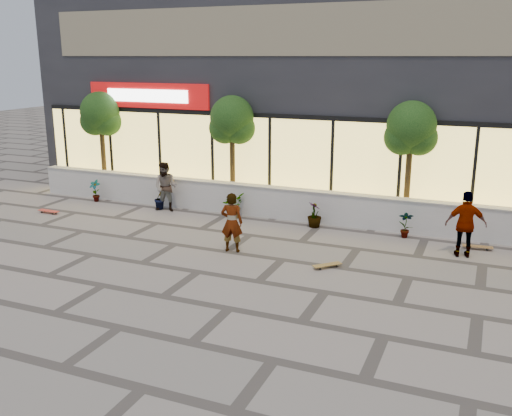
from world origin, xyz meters
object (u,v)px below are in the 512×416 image
at_px(skater_left, 166,187).
at_px(skateboard_right_near, 478,247).
at_px(tree_mideast, 411,131).
at_px(skater_right_near, 466,224).
at_px(skateboard_center, 327,265).
at_px(skater_center, 232,222).
at_px(tree_west, 101,116).
at_px(skateboard_left, 49,211).
at_px(tree_midwest, 232,123).

height_order(skater_left, skateboard_right_near, skater_left).
height_order(tree_mideast, skateboard_right_near, tree_mideast).
bearing_deg(skater_right_near, skateboard_center, 25.34).
relative_size(skater_center, skater_left, 0.97).
xyz_separation_m(tree_west, skateboard_center, (10.26, -4.55, -2.91)).
height_order(skater_center, skateboard_right_near, skater_center).
bearing_deg(skater_right_near, skateboard_right_near, -124.11).
height_order(skateboard_center, skateboard_right_near, skateboard_right_near).
bearing_deg(skateboard_left, skateboard_center, -4.94).
bearing_deg(tree_west, tree_midwest, 0.00).
xyz_separation_m(skater_center, skateboard_right_near, (6.23, 2.77, -0.75)).
distance_m(skater_center, skateboard_right_near, 6.86).
bearing_deg(skater_left, skater_right_near, -12.90).
xyz_separation_m(tree_midwest, skateboard_left, (-5.45, -3.21, -2.91)).
xyz_separation_m(tree_midwest, skateboard_center, (4.76, -4.55, -2.91)).
xyz_separation_m(tree_midwest, tree_mideast, (6.00, 0.00, 0.00)).
distance_m(skateboard_left, skateboard_right_near, 13.77).
height_order(tree_west, skater_left, tree_west).
distance_m(skater_left, skateboard_center, 7.39).
xyz_separation_m(skateboard_left, skateboard_right_near, (13.67, 1.66, 0.00)).
height_order(skater_left, skateboard_center, skater_left).
bearing_deg(tree_mideast, tree_west, 180.00).
height_order(skateboard_center, skateboard_left, skateboard_left).
bearing_deg(skateboard_left, skater_center, -5.98).
distance_m(tree_midwest, skateboard_right_near, 8.86).
relative_size(tree_west, skateboard_right_near, 4.74).
bearing_deg(tree_midwest, tree_mideast, 0.00).
bearing_deg(skater_left, skater_center, -44.64).
xyz_separation_m(tree_west, skateboard_left, (0.05, -3.21, -2.91)).
bearing_deg(tree_west, tree_mideast, 0.00).
xyz_separation_m(tree_mideast, skateboard_right_near, (2.22, -1.56, -2.90)).
relative_size(tree_mideast, skateboard_right_near, 4.74).
height_order(skater_left, skateboard_left, skater_left).
bearing_deg(tree_midwest, skater_left, -143.28).
xyz_separation_m(skater_center, skater_left, (-3.87, 2.93, 0.03)).
height_order(tree_midwest, skater_center, tree_midwest).
distance_m(skater_center, skateboard_left, 7.56).
bearing_deg(tree_mideast, skater_left, -169.92).
bearing_deg(skater_right_near, tree_midwest, -26.58).
bearing_deg(tree_midwest, skater_center, -65.28).
distance_m(skateboard_center, skateboard_right_near, 4.58).
distance_m(tree_midwest, skateboard_center, 7.20).
height_order(tree_midwest, skater_right_near, tree_midwest).
bearing_deg(tree_midwest, skater_right_near, -16.38).
height_order(skater_left, skater_right_near, skater_right_near).
xyz_separation_m(tree_mideast, skater_center, (-4.01, -4.33, -2.16)).
bearing_deg(skateboard_right_near, skater_center, -161.95).
height_order(tree_west, skateboard_center, tree_west).
distance_m(tree_mideast, skater_left, 8.28).
xyz_separation_m(skater_right_near, skateboard_right_near, (0.34, 0.76, -0.82)).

